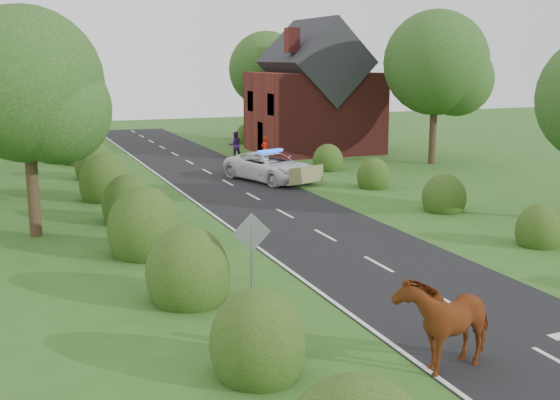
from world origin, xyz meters
name	(u,v)px	position (x,y,z in m)	size (l,w,h in m)	color
ground	(453,305)	(0.00, 0.00, 0.00)	(120.00, 120.00, 0.00)	#30551D
road	(260,201)	(0.00, 15.00, 0.01)	(6.00, 70.00, 0.02)	black
road_markings	(242,212)	(-1.60, 12.93, 0.03)	(4.96, 70.00, 0.01)	white
hedgerow_left	(131,210)	(-6.51, 11.69, 0.75)	(2.75, 50.41, 3.00)	#1D3010
hedgerow_right	(428,194)	(6.60, 11.21, 0.55)	(2.10, 45.78, 2.10)	#1D3010
tree_left_a	(33,91)	(-9.75, 11.86, 5.34)	(5.74, 5.60, 8.38)	#332316
tree_left_d	(7,70)	(-10.23, 39.85, 5.64)	(6.15, 6.00, 8.89)	#332316
tree_right_b	(441,67)	(14.29, 21.84, 5.94)	(6.56, 6.40, 9.40)	#332316
tree_right_c	(270,72)	(9.27, 37.85, 5.34)	(6.15, 6.00, 8.58)	#332316
road_sign	(252,245)	(-5.00, 2.00, 1.65)	(1.06, 0.08, 2.53)	gray
house	(314,97)	(9.49, 30.00, 3.79)	(8.00, 7.40, 9.17)	maroon
cow	(444,326)	(-2.40, -3.02, 0.86)	(1.28, 2.43, 1.72)	maroon
police_van	(271,167)	(2.32, 19.74, 0.78)	(4.26, 6.14, 1.70)	white
pedestrian_red	(265,149)	(4.60, 26.75, 0.79)	(0.57, 0.38, 1.57)	#A61306
pedestrian_purple	(235,145)	(3.23, 28.59, 0.89)	(0.86, 0.67, 1.78)	#371659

